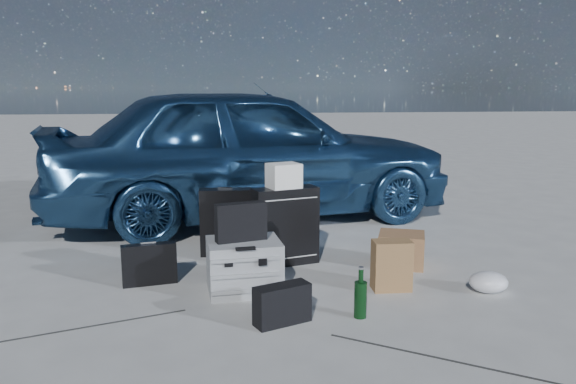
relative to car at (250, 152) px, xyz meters
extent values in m
plane|color=beige|center=(0.03, -2.47, -0.77)|extent=(60.00, 60.00, 0.00)
imported|color=#2F5C8C|center=(0.00, 0.00, 0.00)|extent=(4.81, 2.69, 1.55)
cube|color=#96999B|center=(-0.21, -2.36, -0.58)|extent=(0.56, 0.47, 0.38)
cube|color=black|center=(-0.22, -2.36, -0.25)|extent=(0.39, 0.19, 0.28)
cube|color=black|center=(-0.92, -2.13, -0.61)|extent=(0.42, 0.17, 0.32)
cube|color=black|center=(-0.31, -1.41, -0.47)|extent=(0.47, 0.18, 0.60)
cube|color=black|center=(0.18, -1.76, -0.44)|extent=(0.58, 0.34, 0.66)
cube|color=white|center=(0.17, -1.75, -0.01)|extent=(0.31, 0.28, 0.21)
cube|color=black|center=(-0.15, -1.14, -0.59)|extent=(0.74, 0.35, 0.36)
cube|color=white|center=(-0.15, -1.15, -0.38)|extent=(0.42, 0.36, 0.06)
cube|color=black|center=(-0.17, -1.17, -0.31)|extent=(0.35, 0.28, 0.07)
cube|color=#92663F|center=(0.88, -2.49, -0.58)|extent=(0.29, 0.18, 0.38)
cube|color=#9A6443|center=(1.15, -1.94, -0.63)|extent=(0.47, 0.44, 0.28)
ellipsoid|color=white|center=(1.58, -2.64, -0.70)|extent=(0.32, 0.29, 0.16)
cube|color=black|center=(0.00, -2.99, -0.65)|extent=(0.39, 0.26, 0.26)
cylinder|color=black|center=(0.52, -2.96, -0.61)|extent=(0.09, 0.09, 0.33)
camera|label=1|loc=(-0.41, -6.35, 0.71)|focal=35.00mm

